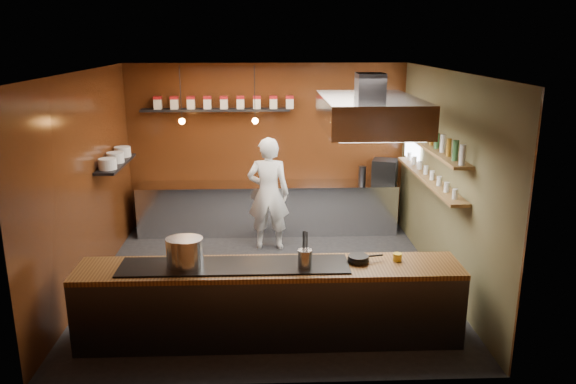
{
  "coord_description": "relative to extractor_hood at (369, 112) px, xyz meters",
  "views": [
    {
      "loc": [
        -0.03,
        -7.54,
        3.44
      ],
      "look_at": [
        0.29,
        0.4,
        1.24
      ],
      "focal_mm": 35.0,
      "sensor_mm": 36.0,
      "label": 1
    }
  ],
  "objects": [
    {
      "name": "pendant_right",
      "position": [
        -1.5,
        2.1,
        -0.35
      ],
      "size": [
        0.1,
        0.1,
        0.95
      ],
      "color": "black",
      "rests_on": "ceiling"
    },
    {
      "name": "left_wall",
      "position": [
        -3.8,
        0.4,
        -1.01
      ],
      "size": [
        0.0,
        5.0,
        5.0
      ],
      "primitive_type": "plane",
      "rotation": [
        1.57,
        0.0,
        1.57
      ],
      "color": "#3A1D0A",
      "rests_on": "ground"
    },
    {
      "name": "storage_tins",
      "position": [
        -2.05,
        2.76,
        -0.17
      ],
      "size": [
        2.43,
        0.13,
        0.22
      ],
      "color": "beige",
      "rests_on": "tin_shelf"
    },
    {
      "name": "bottles",
      "position": [
        1.04,
        0.7,
        -0.45
      ],
      "size": [
        0.06,
        2.66,
        0.24
      ],
      "color": "silver",
      "rests_on": "bottle_shelf_upper"
    },
    {
      "name": "back_wall",
      "position": [
        -1.3,
        2.9,
        -1.01
      ],
      "size": [
        5.0,
        0.0,
        5.0
      ],
      "primitive_type": "plane",
      "rotation": [
        1.57,
        0.0,
        0.0
      ],
      "color": "#3A1D0A",
      "rests_on": "ground"
    },
    {
      "name": "extractor_hood",
      "position": [
        0.0,
        0.0,
        0.0
      ],
      "size": [
        1.2,
        2.0,
        0.72
      ],
      "color": "#38383D",
      "rests_on": "ceiling"
    },
    {
      "name": "window_pane",
      "position": [
        1.15,
        2.1,
        -0.61
      ],
      "size": [
        0.0,
        1.0,
        1.0
      ],
      "primitive_type": "plane",
      "rotation": [
        1.57,
        0.0,
        -1.57
      ],
      "color": "white",
      "rests_on": "right_wall"
    },
    {
      "name": "prep_counter",
      "position": [
        -1.3,
        2.57,
        -2.06
      ],
      "size": [
        4.6,
        0.65,
        0.9
      ],
      "primitive_type": "cube",
      "color": "silver",
      "rests_on": "floor"
    },
    {
      "name": "pendant_left",
      "position": [
        -2.7,
        2.1,
        -0.35
      ],
      "size": [
        0.1,
        0.1,
        0.95
      ],
      "color": "black",
      "rests_on": "ceiling"
    },
    {
      "name": "utensil_crock",
      "position": [
        -0.9,
        -1.3,
        -1.46
      ],
      "size": [
        0.19,
        0.19,
        0.21
      ],
      "primitive_type": "cylinder",
      "rotation": [
        0.0,
        0.0,
        0.18
      ],
      "color": "#B8BABF",
      "rests_on": "pass_counter"
    },
    {
      "name": "stockpot_small",
      "position": [
        -2.22,
        -1.21,
        -1.4
      ],
      "size": [
        0.41,
        0.41,
        0.33
      ],
      "primitive_type": "cylinder",
      "rotation": [
        0.0,
        0.0,
        0.17
      ],
      "color": "silver",
      "rests_on": "pass_counter"
    },
    {
      "name": "frying_pan",
      "position": [
        -0.27,
        -1.14,
        -1.53
      ],
      "size": [
        0.42,
        0.25,
        0.06
      ],
      "color": "black",
      "rests_on": "pass_counter"
    },
    {
      "name": "butter_jar",
      "position": [
        0.19,
        -1.11,
        -1.54
      ],
      "size": [
        0.13,
        0.13,
        0.09
      ],
      "primitive_type": "cylinder",
      "rotation": [
        0.0,
        0.0,
        0.4
      ],
      "color": "gold",
      "rests_on": "pass_counter"
    },
    {
      "name": "plate_stacks",
      "position": [
        -3.64,
        1.4,
        -0.86
      ],
      "size": [
        0.26,
        1.16,
        0.16
      ],
      "color": "silver",
      "rests_on": "plate_shelf"
    },
    {
      "name": "chef",
      "position": [
        -1.29,
        1.76,
        -1.56
      ],
      "size": [
        0.72,
        0.5,
        1.89
      ],
      "primitive_type": "imported",
      "rotation": [
        0.0,
        0.0,
        3.06
      ],
      "color": "white",
      "rests_on": "floor"
    },
    {
      "name": "floor",
      "position": [
        -1.3,
        0.4,
        -2.51
      ],
      "size": [
        5.0,
        5.0,
        0.0
      ],
      "primitive_type": "plane",
      "color": "black",
      "rests_on": "ground"
    },
    {
      "name": "tin_shelf",
      "position": [
        -2.2,
        2.76,
        -0.31
      ],
      "size": [
        2.6,
        0.26,
        0.04
      ],
      "primitive_type": "cube",
      "color": "black",
      "rests_on": "back_wall"
    },
    {
      "name": "plate_shelf",
      "position": [
        -3.64,
        1.4,
        -0.96
      ],
      "size": [
        0.3,
        1.4,
        0.04
      ],
      "primitive_type": "cube",
      "color": "black",
      "rests_on": "left_wall"
    },
    {
      "name": "wine_glasses",
      "position": [
        1.04,
        0.7,
        -0.97
      ],
      "size": [
        0.07,
        2.37,
        0.13
      ],
      "color": "silver",
      "rests_on": "bottle_shelf_lower"
    },
    {
      "name": "espresso_machine",
      "position": [
        0.8,
        2.58,
        -1.39
      ],
      "size": [
        0.53,
        0.52,
        0.42
      ],
      "primitive_type": "cube",
      "rotation": [
        0.0,
        0.0,
        -0.33
      ],
      "color": "black",
      "rests_on": "prep_counter"
    },
    {
      "name": "bottle_shelf_lower",
      "position": [
        1.04,
        0.7,
        -1.06
      ],
      "size": [
        0.26,
        2.8,
        0.04
      ],
      "primitive_type": "cube",
      "color": "brown",
      "rests_on": "right_wall"
    },
    {
      "name": "pass_counter",
      "position": [
        -1.3,
        -1.2,
        -2.04
      ],
      "size": [
        4.4,
        0.72,
        0.94
      ],
      "color": "#38383D",
      "rests_on": "floor"
    },
    {
      "name": "bottle_shelf_upper",
      "position": [
        1.04,
        0.7,
        -0.59
      ],
      "size": [
        0.26,
        2.8,
        0.04
      ],
      "primitive_type": "cube",
      "color": "brown",
      "rests_on": "right_wall"
    },
    {
      "name": "stockpot_large",
      "position": [
        -2.29,
        -1.2,
        -1.4
      ],
      "size": [
        0.39,
        0.39,
        0.33
      ],
      "primitive_type": "cylinder",
      "rotation": [
        0.0,
        0.0,
        0.18
      ],
      "color": "silver",
      "rests_on": "pass_counter"
    },
    {
      "name": "right_wall",
      "position": [
        1.2,
        0.4,
        -1.01
      ],
      "size": [
        0.0,
        5.0,
        5.0
      ],
      "primitive_type": "plane",
      "rotation": [
        1.57,
        0.0,
        -1.57
      ],
      "color": "brown",
      "rests_on": "ground"
    },
    {
      "name": "ceiling",
      "position": [
        -1.3,
        0.4,
        0.49
      ],
      "size": [
        5.0,
        5.0,
        0.0
      ],
      "primitive_type": "plane",
      "rotation": [
        3.14,
        0.0,
        0.0
      ],
      "color": "silver",
      "rests_on": "back_wall"
    }
  ]
}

